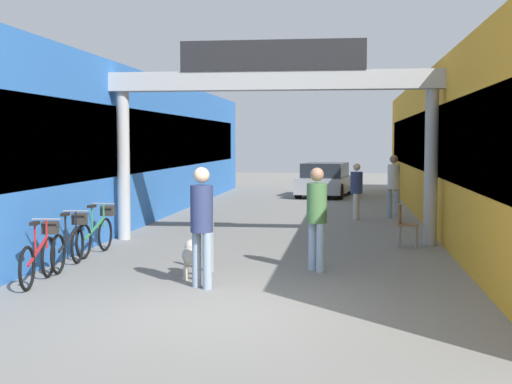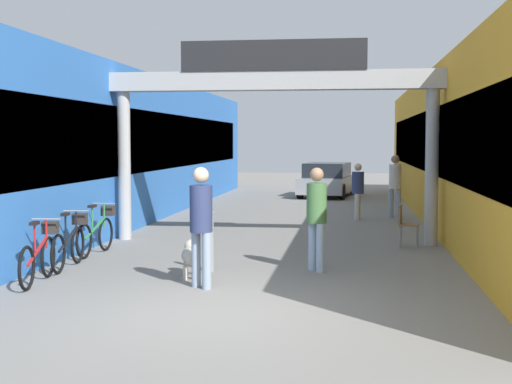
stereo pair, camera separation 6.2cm
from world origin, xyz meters
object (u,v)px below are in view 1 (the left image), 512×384
pedestrian_with_dog (202,219)px  pedestrian_carrying_crate (356,188)px  bollard_post_metal (211,241)px  cafe_chair_wood_nearer (404,221)px  bicycle_black_second (70,243)px  dog_on_leash (192,255)px  bicycle_red_nearest (40,255)px  bicycle_green_third (97,232)px  pedestrian_companion (317,212)px  parked_car_silver (325,180)px  pedestrian_elderly_walking (394,182)px

pedestrian_with_dog → pedestrian_carrying_crate: bearing=76.1°
bollard_post_metal → cafe_chair_wood_nearer: (3.45, 3.26, 0.01)m
cafe_chair_wood_nearer → pedestrian_with_dog: bearing=-126.0°
pedestrian_carrying_crate → bicycle_black_second: size_ratio=0.93×
dog_on_leash → bicycle_black_second: (-2.28, 0.58, 0.07)m
bicycle_red_nearest → bicycle_green_third: (-0.10, 2.82, 0.00)m
bicycle_black_second → bicycle_green_third: size_ratio=1.00×
bicycle_green_third → bicycle_black_second: bearing=-87.8°
bicycle_green_third → bollard_post_metal: (2.56, -1.58, 0.09)m
dog_on_leash → bicycle_black_second: bearing=165.7°
bicycle_green_third → bollard_post_metal: bollard_post_metal is taller
cafe_chair_wood_nearer → bicycle_red_nearest: bearing=-142.7°
dog_on_leash → bicycle_green_third: bearing=138.4°
bicycle_green_third → pedestrian_carrying_crate: bearing=53.2°
pedestrian_with_dog → pedestrian_companion: size_ratio=1.03×
dog_on_leash → bicycle_black_second: 2.35m
bicycle_green_third → cafe_chair_wood_nearer: bicycle_green_third is taller
bicycle_green_third → bollard_post_metal: size_ratio=1.62×
pedestrian_companion → bicycle_red_nearest: pedestrian_companion is taller
cafe_chair_wood_nearer → bicycle_black_second: bearing=-151.9°
pedestrian_companion → bollard_post_metal: (-1.76, -0.29, -0.48)m
pedestrian_with_dog → bicycle_red_nearest: pedestrian_with_dog is taller
pedestrian_carrying_crate → bicycle_red_nearest: bearing=-117.4°
dog_on_leash → parked_car_silver: (1.63, 17.10, 0.28)m
pedestrian_elderly_walking → pedestrian_carrying_crate: bearing=-154.3°
dog_on_leash → bollard_post_metal: size_ratio=0.79×
pedestrian_with_dog → dog_on_leash: bearing=112.6°
pedestrian_companion → bicycle_green_third: bearing=163.4°
bicycle_black_second → bicycle_green_third: bearing=92.2°
parked_car_silver → pedestrian_elderly_walking: bearing=-74.3°
pedestrian_companion → pedestrian_elderly_walking: pedestrian_elderly_walking is taller
pedestrian_with_dog → cafe_chair_wood_nearer: 5.69m
bicycle_black_second → cafe_chair_wood_nearer: (5.95, 3.18, 0.10)m
bicycle_red_nearest → bicycle_black_second: bearing=92.0°
pedestrian_elderly_walking → bicycle_black_second: pedestrian_elderly_walking is taller
pedestrian_carrying_crate → pedestrian_companion: bearing=-95.4°
bollard_post_metal → bicycle_red_nearest: bearing=-153.3°
pedestrian_elderly_walking → bicycle_green_third: size_ratio=1.06×
bollard_post_metal → pedestrian_companion: bearing=9.5°
pedestrian_elderly_walking → cafe_chair_wood_nearer: (-0.12, -5.61, -0.50)m
bicycle_black_second → parked_car_silver: bearing=76.7°
bicycle_green_third → dog_on_leash: bearing=-41.6°
pedestrian_with_dog → bicycle_black_second: 3.04m
pedestrian_with_dog → bicycle_black_second: bearing=151.9°
pedestrian_carrying_crate → parked_car_silver: pedestrian_carrying_crate is taller
pedestrian_carrying_crate → dog_on_leash: 9.30m
pedestrian_with_dog → bicycle_green_third: (-2.68, 2.90, -0.61)m
pedestrian_elderly_walking → bollard_post_metal: (-3.57, -8.87, -0.51)m
bicycle_black_second → pedestrian_companion: bearing=2.9°
bicycle_green_third → cafe_chair_wood_nearer: (6.01, 1.68, 0.10)m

